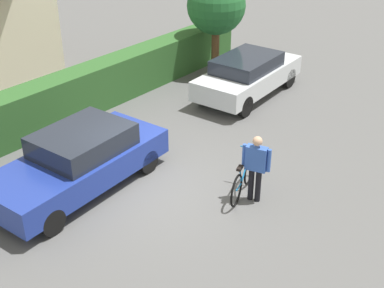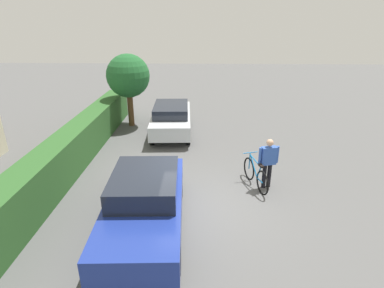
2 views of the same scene
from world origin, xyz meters
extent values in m
plane|color=#545454|center=(0.00, 0.00, 0.00)|extent=(60.00, 60.00, 0.00)
cube|color=#2C5927|center=(0.00, 4.67, 0.69)|extent=(17.96, 0.90, 1.39)
cube|color=navy|center=(-1.13, 1.47, 0.61)|extent=(4.57, 2.06, 0.63)
cube|color=#1E232D|center=(-0.90, 1.48, 1.19)|extent=(2.20, 1.73, 0.52)
cylinder|color=black|center=(0.35, 2.38, 0.30)|extent=(0.61, 0.21, 0.60)
cylinder|color=black|center=(0.43, 0.71, 0.30)|extent=(0.61, 0.21, 0.60)
cylinder|color=black|center=(-2.69, 2.23, 0.30)|extent=(0.61, 0.21, 0.60)
cylinder|color=black|center=(-2.61, 0.56, 0.30)|extent=(0.61, 0.21, 0.60)
cube|color=silver|center=(6.06, 1.47, 0.64)|extent=(4.35, 1.93, 0.62)
cube|color=#1E232D|center=(5.92, 1.46, 1.17)|extent=(2.35, 1.63, 0.44)
cylinder|color=black|center=(7.47, 2.31, 0.33)|extent=(0.67, 0.21, 0.66)
cylinder|color=black|center=(7.54, 0.77, 0.33)|extent=(0.67, 0.21, 0.66)
cylinder|color=black|center=(4.57, 2.17, 0.33)|extent=(0.67, 0.21, 0.66)
cylinder|color=black|center=(4.64, 0.63, 0.33)|extent=(0.67, 0.21, 0.66)
torus|color=black|center=(1.59, -1.53, 0.38)|extent=(0.74, 0.26, 0.76)
torus|color=black|center=(0.65, -1.81, 0.38)|extent=(0.74, 0.26, 0.76)
cylinder|color=#1972B2|center=(1.30, -1.62, 0.65)|extent=(0.62, 0.21, 0.60)
cylinder|color=#1972B2|center=(0.91, -1.73, 0.60)|extent=(0.23, 0.10, 0.49)
cylinder|color=#1972B2|center=(1.18, -1.65, 0.86)|extent=(0.74, 0.25, 0.11)
cylinder|color=#1972B2|center=(0.83, -1.76, 0.37)|extent=(0.37, 0.14, 0.05)
cylinder|color=#1972B2|center=(1.59, -1.53, 0.66)|extent=(0.04, 0.04, 0.56)
cube|color=black|center=(0.82, -1.76, 0.87)|extent=(0.24, 0.16, 0.06)
cylinder|color=#1972B2|center=(1.59, -1.53, 0.97)|extent=(0.17, 0.49, 0.03)
cylinder|color=black|center=(1.05, -1.93, 0.41)|extent=(0.13, 0.13, 0.81)
cylinder|color=black|center=(1.09, -2.10, 0.41)|extent=(0.13, 0.13, 0.81)
cube|color=#3359B2|center=(1.07, -2.01, 1.10)|extent=(0.31, 0.51, 0.58)
sphere|color=tan|center=(1.07, -2.01, 1.53)|extent=(0.22, 0.22, 0.22)
cylinder|color=#3359B2|center=(1.00, -1.74, 1.11)|extent=(0.09, 0.09, 0.55)
cylinder|color=#3359B2|center=(1.14, -2.29, 1.11)|extent=(0.09, 0.09, 0.55)
cylinder|color=brown|center=(7.09, 3.60, 0.93)|extent=(0.28, 0.28, 1.86)
sphere|color=#215E2C|center=(7.09, 3.60, 2.48)|extent=(2.06, 2.06, 2.06)
camera|label=1|loc=(-7.47, -7.09, 6.85)|focal=48.36mm
camera|label=2|loc=(-7.67, 0.08, 5.03)|focal=28.91mm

